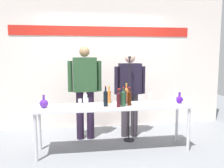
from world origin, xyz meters
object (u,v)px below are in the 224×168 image
(wine_glass_right_1, at_px, (140,97))
(wine_glass_right_2, at_px, (168,96))
(wine_glass_right_3, at_px, (150,95))
(wine_bottle_0, at_px, (120,98))
(wine_bottle_2, at_px, (123,98))
(presenter_left, at_px, (85,86))
(wine_bottle_3, at_px, (129,98))
(wine_glass_right_0, at_px, (175,99))
(wine_glass_left_1, at_px, (85,97))
(wine_glass_left_3, at_px, (86,101))
(wine_bottle_5, at_px, (109,96))
(decanter_blue_left, at_px, (44,103))
(wine_glass_left_0, at_px, (85,100))
(wine_glass_left_2, at_px, (80,102))
(microphone_stand, at_px, (129,113))
(display_table, at_px, (113,109))
(presenter_right, at_px, (130,89))
(wine_bottle_1, at_px, (119,99))
(wine_bottle_6, at_px, (126,95))
(wine_bottle_4, at_px, (106,98))
(wine_bottle_7, at_px, (124,97))

(wine_glass_right_1, xyz_separation_m, wine_glass_right_2, (0.50, -0.04, 0.00))
(wine_glass_right_2, relative_size, wine_glass_right_3, 0.91)
(wine_glass_right_3, bearing_deg, wine_glass_right_2, -10.28)
(wine_bottle_0, distance_m, wine_bottle_2, 0.13)
(presenter_left, height_order, wine_glass_right_3, presenter_left)
(presenter_left, distance_m, wine_bottle_3, 1.01)
(wine_glass_right_0, bearing_deg, wine_bottle_2, 177.95)
(wine_glass_left_1, relative_size, wine_glass_right_1, 1.26)
(presenter_left, xyz_separation_m, wine_glass_right_2, (1.43, -0.54, -0.13))
(wine_glass_left_3, bearing_deg, wine_glass_right_2, 8.90)
(wine_bottle_2, height_order, wine_bottle_5, wine_bottle_2)
(decanter_blue_left, height_order, wine_glass_right_1, decanter_blue_left)
(wine_glass_left_0, xyz_separation_m, wine_glass_right_0, (1.47, -0.16, 0.00))
(wine_glass_left_2, xyz_separation_m, microphone_stand, (0.92, 0.59, -0.35))
(wine_bottle_2, bearing_deg, display_table, 141.48)
(wine_bottle_3, bearing_deg, decanter_blue_left, 178.53)
(presenter_right, relative_size, wine_bottle_2, 5.23)
(wine_glass_left_1, distance_m, wine_glass_right_0, 1.48)
(wine_bottle_1, relative_size, wine_glass_left_1, 1.74)
(wine_bottle_1, bearing_deg, microphone_stand, 61.88)
(wine_bottle_6, distance_m, wine_glass_left_0, 0.74)
(presenter_left, relative_size, wine_glass_right_0, 11.79)
(wine_bottle_3, relative_size, wine_glass_right_3, 1.95)
(display_table, distance_m, wine_bottle_2, 0.27)
(decanter_blue_left, xyz_separation_m, wine_bottle_4, (0.97, -0.04, 0.07))
(wine_glass_right_0, bearing_deg, presenter_right, 124.88)
(presenter_right, relative_size, wine_bottle_0, 5.89)
(display_table, distance_m, wine_glass_right_3, 0.73)
(wine_glass_left_3, distance_m, wine_glass_right_3, 1.17)
(wine_glass_right_0, relative_size, wine_glass_right_1, 1.09)
(wine_bottle_1, bearing_deg, wine_bottle_0, 73.27)
(wine_bottle_1, xyz_separation_m, wine_glass_left_3, (-0.51, 0.05, -0.03))
(display_table, relative_size, wine_bottle_5, 8.65)
(display_table, bearing_deg, presenter_right, 57.14)
(presenter_left, distance_m, wine_glass_left_1, 0.55)
(wine_bottle_1, distance_m, wine_bottle_2, 0.10)
(presenter_right, relative_size, wine_glass_right_1, 12.06)
(display_table, bearing_deg, wine_bottle_1, -70.11)
(decanter_blue_left, height_order, wine_glass_left_3, decanter_blue_left)
(wine_bottle_4, bearing_deg, wine_bottle_6, 31.74)
(wine_bottle_7, distance_m, wine_glass_left_1, 0.65)
(wine_glass_left_2, relative_size, wine_glass_left_3, 1.02)
(presenter_right, height_order, wine_bottle_4, presenter_right)
(wine_glass_left_1, relative_size, wine_glass_right_0, 1.15)
(wine_bottle_4, xyz_separation_m, wine_glass_left_2, (-0.41, -0.11, -0.03))
(wine_glass_right_0, height_order, wine_glass_right_3, wine_glass_right_3)
(decanter_blue_left, xyz_separation_m, wine_glass_right_3, (1.79, 0.21, 0.04))
(presenter_left, relative_size, wine_glass_right_2, 12.30)
(wine_glass_left_0, relative_size, wine_glass_right_3, 0.96)
(presenter_right, relative_size, wine_bottle_6, 4.86)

